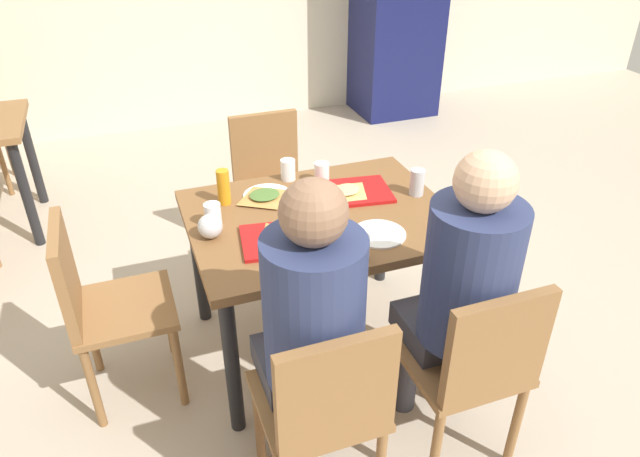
{
  "coord_description": "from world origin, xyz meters",
  "views": [
    {
      "loc": [
        -0.74,
        -2.03,
        1.97
      ],
      "look_at": [
        0.0,
        0.0,
        0.65
      ],
      "focal_mm": 32.63,
      "sensor_mm": 36.0,
      "label": 1
    }
  ],
  "objects_px": {
    "drink_fridge": "(398,8)",
    "condiment_bottle": "(224,187)",
    "soda_can": "(417,182)",
    "chair_far_side": "(270,179)",
    "chair_left_end": "(100,301)",
    "chair_near_left": "(325,406)",
    "pizza_slice_b": "(347,191)",
    "tray_red_far": "(350,192)",
    "person_in_brown_jacket": "(462,284)",
    "plastic_cup_a": "(288,170)",
    "paper_plate_near_edge": "(379,234)",
    "plastic_cup_c": "(213,215)",
    "pizza_slice_c": "(265,196)",
    "pizza_slice_a": "(280,233)",
    "plastic_cup_d": "(322,173)",
    "tray_red_near": "(287,239)",
    "foil_bundle": "(210,226)",
    "chair_near_right": "(474,363)",
    "person_in_red": "(310,320)",
    "main_table": "(320,233)",
    "plastic_cup_b": "(360,247)",
    "paper_plate_center": "(267,195)"
  },
  "relations": [
    {
      "from": "drink_fridge",
      "to": "condiment_bottle",
      "type": "bearing_deg",
      "value": -129.32
    },
    {
      "from": "soda_can",
      "to": "chair_far_side",
      "type": "bearing_deg",
      "value": 120.83
    },
    {
      "from": "chair_left_end",
      "to": "drink_fridge",
      "type": "bearing_deg",
      "value": 46.36
    },
    {
      "from": "chair_near_left",
      "to": "pizza_slice_b",
      "type": "relative_size",
      "value": 3.64
    },
    {
      "from": "chair_near_left",
      "to": "tray_red_far",
      "type": "bearing_deg",
      "value": 63.38
    },
    {
      "from": "person_in_brown_jacket",
      "to": "plastic_cup_a",
      "type": "bearing_deg",
      "value": 106.38
    },
    {
      "from": "paper_plate_near_edge",
      "to": "drink_fridge",
      "type": "relative_size",
      "value": 0.12
    },
    {
      "from": "chair_far_side",
      "to": "drink_fridge",
      "type": "relative_size",
      "value": 0.45
    },
    {
      "from": "soda_can",
      "to": "drink_fridge",
      "type": "distance_m",
      "value": 3.12
    },
    {
      "from": "chair_left_end",
      "to": "plastic_cup_c",
      "type": "relative_size",
      "value": 8.58
    },
    {
      "from": "pizza_slice_c",
      "to": "drink_fridge",
      "type": "bearing_deg",
      "value": 53.34
    },
    {
      "from": "pizza_slice_a",
      "to": "plastic_cup_d",
      "type": "bearing_deg",
      "value": 51.32
    },
    {
      "from": "tray_red_near",
      "to": "foil_bundle",
      "type": "xyz_separation_m",
      "value": [
        -0.28,
        0.13,
        0.04
      ]
    },
    {
      "from": "chair_near_right",
      "to": "person_in_brown_jacket",
      "type": "relative_size",
      "value": 0.68
    },
    {
      "from": "tray_red_near",
      "to": "soda_can",
      "type": "height_order",
      "value": "soda_can"
    },
    {
      "from": "person_in_red",
      "to": "person_in_brown_jacket",
      "type": "height_order",
      "value": "same"
    },
    {
      "from": "chair_near_right",
      "to": "pizza_slice_b",
      "type": "relative_size",
      "value": 3.64
    },
    {
      "from": "chair_far_side",
      "to": "pizza_slice_c",
      "type": "bearing_deg",
      "value": -107.19
    },
    {
      "from": "tray_red_near",
      "to": "foil_bundle",
      "type": "distance_m",
      "value": 0.31
    },
    {
      "from": "person_in_red",
      "to": "tray_red_near",
      "type": "distance_m",
      "value": 0.53
    },
    {
      "from": "soda_can",
      "to": "main_table",
      "type": "bearing_deg",
      "value": -177.39
    },
    {
      "from": "main_table",
      "to": "tray_red_far",
      "type": "relative_size",
      "value": 3.1
    },
    {
      "from": "pizza_slice_a",
      "to": "drink_fridge",
      "type": "distance_m",
      "value": 3.59
    },
    {
      "from": "condiment_bottle",
      "to": "foil_bundle",
      "type": "bearing_deg",
      "value": -113.26
    },
    {
      "from": "plastic_cup_a",
      "to": "foil_bundle",
      "type": "bearing_deg",
      "value": -138.9
    },
    {
      "from": "chair_near_right",
      "to": "foil_bundle",
      "type": "height_order",
      "value": "chair_near_right"
    },
    {
      "from": "chair_left_end",
      "to": "drink_fridge",
      "type": "distance_m",
      "value": 3.96
    },
    {
      "from": "person_in_brown_jacket",
      "to": "pizza_slice_c",
      "type": "xyz_separation_m",
      "value": [
        -0.47,
        0.89,
        -0.01
      ]
    },
    {
      "from": "chair_near_right",
      "to": "plastic_cup_b",
      "type": "xyz_separation_m",
      "value": [
        -0.25,
        0.45,
        0.27
      ]
    },
    {
      "from": "chair_left_end",
      "to": "pizza_slice_b",
      "type": "height_order",
      "value": "chair_left_end"
    },
    {
      "from": "pizza_slice_a",
      "to": "drink_fridge",
      "type": "height_order",
      "value": "drink_fridge"
    },
    {
      "from": "chair_far_side",
      "to": "pizza_slice_b",
      "type": "height_order",
      "value": "chair_far_side"
    },
    {
      "from": "paper_plate_center",
      "to": "plastic_cup_b",
      "type": "bearing_deg",
      "value": -72.13
    },
    {
      "from": "tray_red_far",
      "to": "soda_can",
      "type": "xyz_separation_m",
      "value": [
        0.28,
        -0.11,
        0.05
      ]
    },
    {
      "from": "tray_red_near",
      "to": "plastic_cup_d",
      "type": "relative_size",
      "value": 3.6
    },
    {
      "from": "tray_red_far",
      "to": "plastic_cup_b",
      "type": "height_order",
      "value": "plastic_cup_b"
    },
    {
      "from": "paper_plate_center",
      "to": "pizza_slice_a",
      "type": "distance_m",
      "value": 0.37
    },
    {
      "from": "main_table",
      "to": "pizza_slice_c",
      "type": "height_order",
      "value": "pizza_slice_c"
    },
    {
      "from": "foil_bundle",
      "to": "pizza_slice_b",
      "type": "bearing_deg",
      "value": 12.07
    },
    {
      "from": "plastic_cup_c",
      "to": "condiment_bottle",
      "type": "distance_m",
      "value": 0.19
    },
    {
      "from": "paper_plate_center",
      "to": "foil_bundle",
      "type": "height_order",
      "value": "foil_bundle"
    },
    {
      "from": "paper_plate_center",
      "to": "pizza_slice_b",
      "type": "height_order",
      "value": "pizza_slice_b"
    },
    {
      "from": "plastic_cup_c",
      "to": "drink_fridge",
      "type": "bearing_deg",
      "value": 51.4
    },
    {
      "from": "pizza_slice_a",
      "to": "plastic_cup_a",
      "type": "xyz_separation_m",
      "value": [
        0.19,
        0.5,
        0.03
      ]
    },
    {
      "from": "pizza_slice_a",
      "to": "soda_can",
      "type": "xyz_separation_m",
      "value": [
        0.69,
        0.15,
        0.04
      ]
    },
    {
      "from": "tray_red_near",
      "to": "chair_left_end",
      "type": "bearing_deg",
      "value": 168.53
    },
    {
      "from": "main_table",
      "to": "pizza_slice_c",
      "type": "distance_m",
      "value": 0.3
    },
    {
      "from": "pizza_slice_b",
      "to": "plastic_cup_b",
      "type": "relative_size",
      "value": 2.36
    },
    {
      "from": "chair_left_end",
      "to": "chair_near_right",
      "type": "bearing_deg",
      "value": -33.78
    },
    {
      "from": "foil_bundle",
      "to": "plastic_cup_b",
      "type": "bearing_deg",
      "value": -34.58
    }
  ]
}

